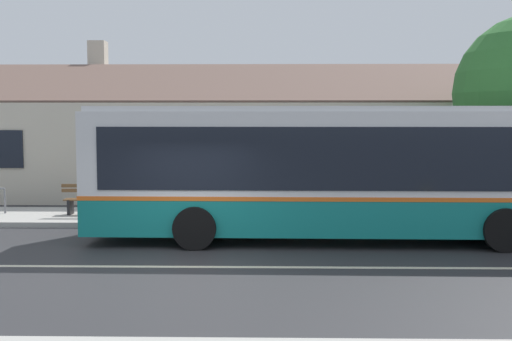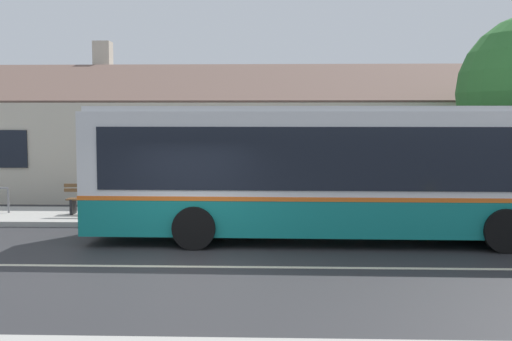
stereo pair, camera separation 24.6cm
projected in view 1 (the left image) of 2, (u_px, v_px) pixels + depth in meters
The scene contains 7 objects.
ground_plane at pixel (181, 267), 13.06m from camera, with size 300.00×300.00×0.00m, color #2D2D30.
sidewalk_far at pixel (208, 217), 19.03m from camera, with size 60.00×3.00×0.15m, color #ADAAA3.
lane_divider_stripe at pixel (181, 267), 13.06m from camera, with size 60.00×0.16×0.01m, color beige.
community_building at pixel (261, 145), 26.05m from camera, with size 25.35×8.51×6.19m.
transit_bus at pixel (336, 169), 15.73m from camera, with size 12.17×2.89×3.30m.
bench_by_building at pixel (92, 201), 18.98m from camera, with size 1.65×0.51×0.94m.
bench_down_street at pixel (253, 204), 18.31m from camera, with size 1.87×0.51×0.94m.
Camera 1 is at (1.79, -12.81, 3.06)m, focal length 45.00 mm.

